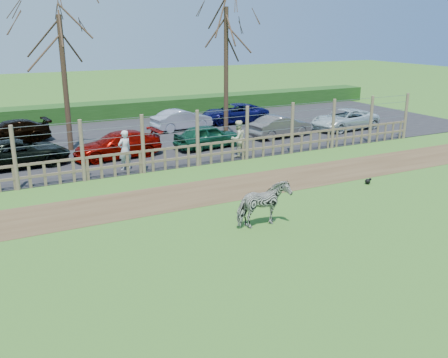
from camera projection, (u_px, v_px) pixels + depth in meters
name	position (u px, v px, depth m)	size (l,w,h in m)	color
ground	(232.00, 243.00, 14.37)	(120.00, 120.00, 0.00)	#628944
dirt_strip	(175.00, 197.00, 18.20)	(34.00, 2.80, 0.01)	brown
asphalt	(106.00, 142.00, 26.71)	(44.00, 13.00, 0.04)	#232326
hedge	(78.00, 113.00, 32.51)	(46.00, 2.00, 1.10)	#1E4716
fence	(143.00, 155.00, 20.94)	(30.16, 0.16, 2.50)	brown
tree_mid	(62.00, 51.00, 23.56)	(4.80, 4.80, 6.83)	#3D2B1E
tree_right	(226.00, 40.00, 27.79)	(4.80, 4.80, 7.35)	#3D2B1E
zebra	(263.00, 205.00, 15.36)	(0.77, 1.69, 1.43)	gray
visitor_a	(125.00, 150.00, 21.29)	(0.63, 0.41, 1.72)	silver
visitor_b	(238.00, 139.00, 23.46)	(0.84, 0.65, 1.72)	beige
crow	(368.00, 181.00, 19.68)	(0.29, 0.21, 0.23)	black
car_2	(19.00, 153.00, 21.87)	(1.99, 4.32, 1.20)	black
car_3	(118.00, 145.00, 23.37)	(1.68, 4.13, 1.20)	#840702
car_4	(208.00, 136.00, 25.23)	(1.42, 3.52, 1.20)	#154F32
car_5	(280.00, 126.00, 27.69)	(1.27, 3.64, 1.20)	#615D5C
car_6	(344.00, 119.00, 29.75)	(1.99, 4.32, 1.20)	silver
car_9	(9.00, 132.00, 26.13)	(1.68, 4.13, 1.20)	black
car_11	(182.00, 120.00, 29.66)	(1.27, 3.64, 1.20)	#B0B1C8
car_12	(234.00, 113.00, 31.81)	(1.99, 4.32, 1.20)	#0C0E47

